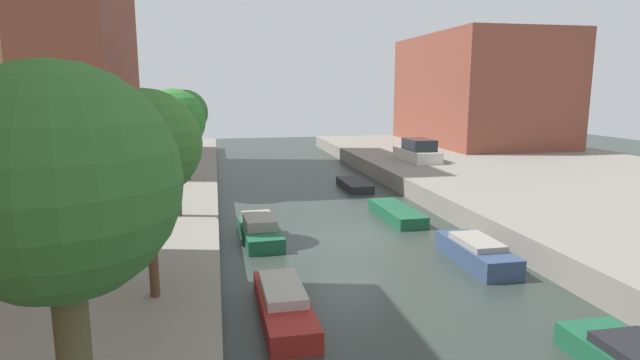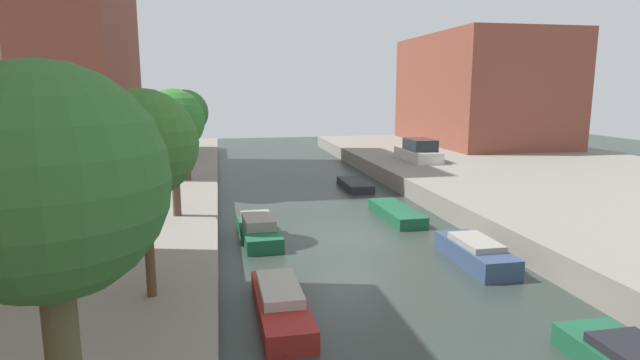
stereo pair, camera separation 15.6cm
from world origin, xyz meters
name	(u,v)px [view 1 (the left image)]	position (x,y,z in m)	size (l,w,h in m)	color
ground_plane	(348,238)	(0.00, 0.00, 0.00)	(84.00, 84.00, 0.00)	#2D3833
low_block_right	(478,90)	(18.00, 23.40, 5.69)	(10.00, 15.89, 9.39)	brown
street_tree_0	(59,189)	(-6.52, -13.46, 4.88)	(2.41, 2.41, 5.15)	brown
street_tree_1	(146,145)	(-6.52, -6.87, 4.61)	(2.48, 2.48, 4.87)	#523824
street_tree_2	(173,122)	(-6.52, 1.03, 4.62)	(2.38, 2.38, 4.85)	brown
street_tree_3	(185,113)	(-6.52, 8.92, 4.56)	(2.37, 2.37, 4.78)	brown
parked_car	(418,152)	(8.36, 13.46, 1.62)	(1.79, 4.58, 1.50)	beige
moored_boat_left_2	(284,304)	(-3.42, -6.49, 0.35)	(1.25, 4.16, 0.81)	maroon
moored_boat_left_3	(259,230)	(-3.45, 0.48, 0.38)	(1.57, 3.86, 0.92)	#195638
moored_boat_right_2	(476,252)	(3.52, -3.69, 0.39)	(1.31, 3.73, 0.86)	#33476B
moored_boat_right_3	(397,213)	(2.96, 2.60, 0.26)	(1.41, 4.25, 0.51)	#195638
moored_boat_right_4	(354,185)	(2.93, 9.73, 0.23)	(1.37, 3.65, 0.46)	#232328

